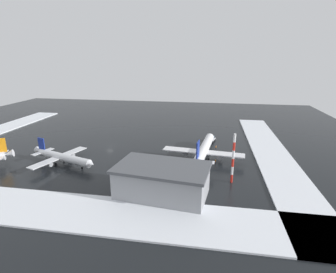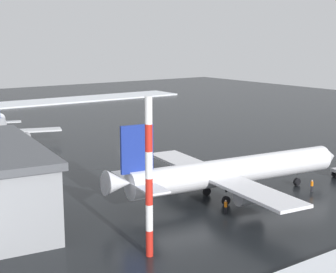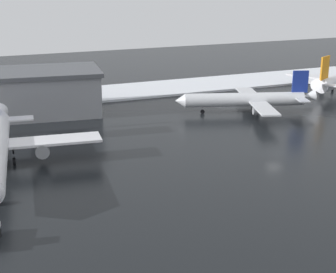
# 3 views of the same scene
# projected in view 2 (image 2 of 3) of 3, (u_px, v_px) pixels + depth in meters

# --- Properties ---
(ground_plane) EXTENTS (240.00, 240.00, 0.00)m
(ground_plane) POSITION_uv_depth(u_px,v_px,m) (125.00, 140.00, 104.86)
(ground_plane) COLOR black
(snow_bank_left) EXTENTS (14.00, 116.00, 0.48)m
(snow_bank_left) POSITION_uv_depth(u_px,v_px,m) (13.00, 104.00, 158.28)
(snow_bank_left) COLOR white
(snow_bank_left) RESTS_ON ground_plane
(airplane_parked_portside) EXTENTS (30.28, 36.37, 10.80)m
(airplane_parked_portside) POSITION_uv_depth(u_px,v_px,m) (230.00, 171.00, 66.96)
(airplane_parked_portside) COLOR white
(airplane_parked_portside) RESTS_ON ground_plane
(airplane_foreground_jet) EXTENTS (27.73, 23.37, 8.45)m
(airplane_foreground_jet) POSITION_uv_depth(u_px,v_px,m) (0.00, 132.00, 98.26)
(airplane_foreground_jet) COLOR silver
(airplane_foreground_jet) RESTS_ON ground_plane
(ground_crew_mid_apron) EXTENTS (0.36, 0.36, 1.71)m
(ground_crew_mid_apron) POSITION_uv_depth(u_px,v_px,m) (226.00, 206.00, 61.25)
(ground_crew_mid_apron) COLOR black
(ground_crew_mid_apron) RESTS_ON ground_plane
(ground_crew_beside_wing) EXTENTS (0.36, 0.36, 1.71)m
(ground_crew_beside_wing) POSITION_uv_depth(u_px,v_px,m) (312.00, 185.00, 69.87)
(ground_crew_beside_wing) COLOR black
(ground_crew_beside_wing) RESTS_ON ground_plane
(antenna_mast) EXTENTS (0.70, 0.70, 15.50)m
(antenna_mast) POSITION_uv_depth(u_px,v_px,m) (149.00, 178.00, 48.19)
(antenna_mast) COLOR red
(antenna_mast) RESTS_ON ground_plane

